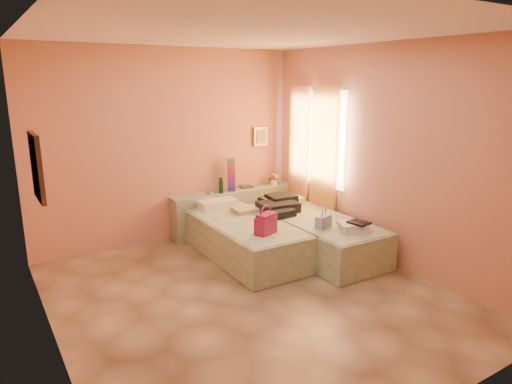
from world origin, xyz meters
TOP-DOWN VIEW (x-y plane):
  - ground at (0.00, 0.00)m, footprint 4.50×4.50m
  - room_walls at (0.21, 0.57)m, footprint 4.02×4.51m
  - headboard_ledge at (0.98, 2.10)m, footprint 2.05×0.30m
  - bed_left at (0.54, 1.05)m, footprint 0.93×2.01m
  - bed_right at (1.44, 0.61)m, footprint 0.93×2.01m
  - water_bottle at (0.73, 2.05)m, footprint 0.08×0.08m
  - rainbow_box at (0.94, 2.10)m, footprint 0.15×0.15m
  - small_dish at (0.59, 2.11)m, footprint 0.16×0.16m
  - green_book at (1.24, 2.15)m, footprint 0.20×0.15m
  - flower_vase at (1.72, 2.07)m, footprint 0.23×0.23m
  - magenta_handbag at (0.51, 0.47)m, footprint 0.32×0.25m
  - khaki_garment at (0.79, 1.41)m, footprint 0.38×0.31m
  - clothes_pile at (1.24, 1.18)m, footprint 0.60×0.60m
  - blue_handbag at (1.26, 0.26)m, footprint 0.27×0.18m
  - towel_stack at (1.51, -0.04)m, footprint 0.44×0.42m
  - sandal_pair at (1.54, -0.09)m, footprint 0.21×0.26m

SIDE VIEW (x-z plane):
  - ground at x=0.00m, z-range 0.00..0.00m
  - bed_left at x=0.54m, z-range 0.00..0.50m
  - bed_right at x=1.44m, z-range 0.00..0.50m
  - headboard_ledge at x=0.98m, z-range 0.00..0.65m
  - khaki_garment at x=0.79m, z-range 0.50..0.56m
  - towel_stack at x=1.51m, z-range 0.50..0.60m
  - blue_handbag at x=1.26m, z-range 0.50..0.66m
  - clothes_pile at x=1.24m, z-range 0.50..0.68m
  - sandal_pair at x=1.54m, z-range 0.60..0.63m
  - magenta_handbag at x=0.51m, z-range 0.50..0.76m
  - small_dish at x=0.59m, z-range 0.65..0.68m
  - green_book at x=1.24m, z-range 0.65..0.68m
  - water_bottle at x=0.73m, z-range 0.65..0.88m
  - flower_vase at x=1.72m, z-range 0.65..0.89m
  - rainbow_box at x=0.94m, z-range 0.65..1.16m
  - room_walls at x=0.21m, z-range 0.38..3.19m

